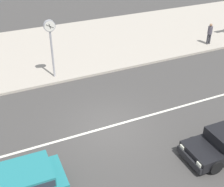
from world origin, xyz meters
The scene contains 6 objects.
ground_plane centered at (0.00, 0.00, 0.00)m, with size 160.00×160.00×0.00m, color #423F3D.
lane_centre_stripe centered at (0.00, 0.00, 0.00)m, with size 50.40×0.14×0.01m, color silver.
kerb_strip centered at (0.00, 10.08, 0.07)m, with size 68.00×10.00×0.15m, color #ADA393.
hatchback_teal_2 centered at (-4.58, -2.36, 0.59)m, with size 3.64×1.93×1.10m.
street_clock centered at (-1.00, 5.80, 2.77)m, with size 0.66×0.22×3.50m.
pedestrian_mid_kerb centered at (10.87, 6.02, 1.06)m, with size 0.34×0.34×1.57m.
Camera 1 is at (-4.87, -10.85, 9.03)m, focal length 50.00 mm.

